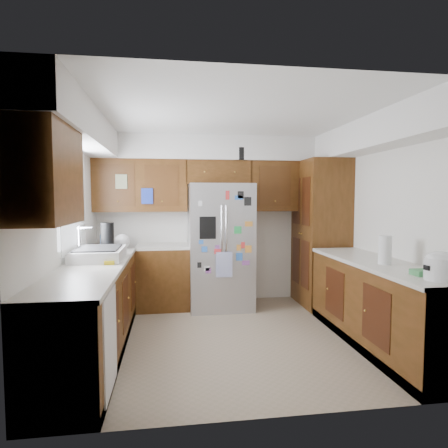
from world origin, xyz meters
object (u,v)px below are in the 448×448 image
(pantry, at_px, (320,233))
(rice_cooker, at_px, (442,265))
(paper_towel, at_px, (385,250))
(fridge, at_px, (220,246))

(pantry, relative_size, rice_cooker, 7.60)
(pantry, bearing_deg, paper_towel, -91.25)
(pantry, distance_m, paper_towel, 1.76)
(paper_towel, bearing_deg, rice_cooker, -87.16)
(pantry, bearing_deg, fridge, 177.94)
(rice_cooker, bearing_deg, pantry, 89.99)
(rice_cooker, distance_m, paper_towel, 0.77)
(paper_towel, bearing_deg, pantry, 88.75)
(fridge, height_order, paper_towel, fridge)
(fridge, height_order, rice_cooker, fridge)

